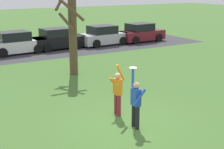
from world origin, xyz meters
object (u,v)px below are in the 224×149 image
object	(u,v)px
frisbee_disc	(133,68)
parked_car_silver	(103,36)
bare_tree_tall	(72,22)
person_defender	(118,90)
parked_car_white	(16,43)
field_cone_orange	(137,102)
parked_car_black	(57,39)
parked_car_maroon	(141,33)
person_catcher	(136,101)

from	to	relation	value
frisbee_disc	parked_car_silver	world-z (taller)	frisbee_disc
frisbee_disc	bare_tree_tall	xyz separation A→B (m)	(1.14, 7.54, 0.78)
person_defender	bare_tree_tall	size ratio (longest dim) A/B	0.34
parked_car_white	field_cone_orange	world-z (taller)	parked_car_white
frisbee_disc	parked_car_black	bearing A→B (deg)	77.96
parked_car_silver	parked_car_maroon	bearing A→B (deg)	-5.83
parked_car_maroon	field_cone_orange	distance (m)	16.19
person_catcher	frisbee_disc	size ratio (longest dim) A/B	8.15
field_cone_orange	bare_tree_tall	bearing A→B (deg)	91.41
parked_car_black	bare_tree_tall	bearing A→B (deg)	-108.79
parked_car_white	bare_tree_tall	distance (m)	7.75
parked_car_white	frisbee_disc	bearing A→B (deg)	-93.33
person_catcher	frisbee_disc	xyz separation A→B (m)	(0.02, 0.22, 1.11)
parked_car_black	parked_car_silver	size ratio (longest dim) A/B	1.00
parked_car_maroon	parked_car_black	bearing A→B (deg)	173.39
parked_car_silver	bare_tree_tall	bearing A→B (deg)	-132.87
parked_car_silver	field_cone_orange	world-z (taller)	parked_car_silver
person_defender	parked_car_silver	xyz separation A→B (m)	(7.06, 13.71, -0.25)
parked_car_white	parked_car_maroon	xyz separation A→B (m)	(10.78, -0.23, 0.00)
parked_car_black	field_cone_orange	xyz separation A→B (m)	(-1.93, -13.54, -0.57)
parked_car_black	bare_tree_tall	xyz separation A→B (m)	(-2.08, -7.55, 2.14)
person_defender	frisbee_disc	distance (m)	1.57
frisbee_disc	parked_car_maroon	xyz separation A→B (m)	(10.76, 14.67, -1.37)
person_catcher	parked_car_white	size ratio (longest dim) A/B	0.50
parked_car_black	parked_car_white	bearing A→B (deg)	179.94
frisbee_disc	parked_car_white	xyz separation A→B (m)	(-0.02, 14.90, -1.37)
person_defender	field_cone_orange	xyz separation A→B (m)	(1.21, 0.44, -0.82)
parked_car_white	parked_car_silver	size ratio (longest dim) A/B	1.00
parked_car_silver	field_cone_orange	bearing A→B (deg)	-117.17
parked_car_white	parked_car_black	distance (m)	3.24
parked_car_white	field_cone_orange	distance (m)	13.43
person_catcher	parked_car_black	size ratio (longest dim) A/B	0.50
person_defender	parked_car_white	size ratio (longest dim) A/B	0.49
bare_tree_tall	field_cone_orange	size ratio (longest dim) A/B	18.97
frisbee_disc	parked_car_white	bearing A→B (deg)	90.07
person_defender	parked_car_white	distance (m)	13.79
person_defender	parked_car_maroon	size ratio (longest dim) A/B	0.49
person_defender	parked_car_white	bearing A→B (deg)	-175.63
parked_car_maroon	bare_tree_tall	world-z (taller)	bare_tree_tall
person_catcher	parked_car_black	xyz separation A→B (m)	(3.24, 15.32, -0.25)
parked_car_black	bare_tree_tall	size ratio (longest dim) A/B	0.69
parked_car_silver	person_defender	bearing A→B (deg)	-120.64
parked_car_black	field_cone_orange	size ratio (longest dim) A/B	13.12
person_catcher	parked_car_maroon	world-z (taller)	person_catcher
person_catcher	parked_car_maroon	size ratio (longest dim) A/B	0.50
person_defender	parked_car_black	world-z (taller)	person_defender
parked_car_silver	bare_tree_tall	world-z (taller)	bare_tree_tall
frisbee_disc	field_cone_orange	bearing A→B (deg)	50.18
parked_car_white	field_cone_orange	xyz separation A→B (m)	(1.31, -13.36, -0.57)
person_defender	parked_car_maroon	bearing A→B (deg)	145.73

